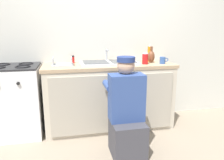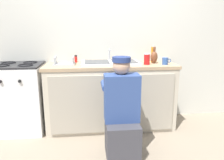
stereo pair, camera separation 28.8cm
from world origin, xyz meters
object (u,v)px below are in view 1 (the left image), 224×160
object	(u,v)px
coffee_mug	(163,60)
spice_bottle_red	(73,59)
stove_range	(16,101)
dish_rack_tray	(63,64)
soda_cup_red	(145,59)
vase_decorative	(151,56)
sink_double_basin	(109,63)
plumber_person	(127,115)
soap_bottle_orange	(149,54)

from	to	relation	value
coffee_mug	spice_bottle_red	xyz separation A→B (m)	(-1.22, 0.33, 0.00)
stove_range	coffee_mug	xyz separation A→B (m)	(1.99, -0.13, 0.50)
dish_rack_tray	soda_cup_red	size ratio (longest dim) A/B	1.84
stove_range	spice_bottle_red	bearing A→B (deg)	14.23
dish_rack_tray	spice_bottle_red	size ratio (longest dim) A/B	2.67
stove_range	dish_rack_tray	distance (m)	0.78
stove_range	vase_decorative	distance (m)	1.95
spice_bottle_red	dish_rack_tray	bearing A→B (deg)	-125.66
vase_decorative	sink_double_basin	bearing A→B (deg)	179.41
coffee_mug	dish_rack_tray	bearing A→B (deg)	174.64
sink_double_basin	plumber_person	world-z (taller)	sink_double_basin
stove_range	coffee_mug	size ratio (longest dim) A/B	7.54
vase_decorative	spice_bottle_red	size ratio (longest dim) A/B	2.19
spice_bottle_red	plumber_person	bearing A→B (deg)	-60.58
plumber_person	soap_bottle_orange	xyz separation A→B (m)	(0.58, 0.86, 0.57)
stove_range	plumber_person	size ratio (longest dim) A/B	0.86
dish_rack_tray	coffee_mug	bearing A→B (deg)	-5.36
vase_decorative	spice_bottle_red	bearing A→B (deg)	169.76
soap_bottle_orange	coffee_mug	distance (m)	0.27
stove_range	soap_bottle_orange	size ratio (longest dim) A/B	3.80
coffee_mug	stove_range	bearing A→B (deg)	176.13
sink_double_basin	plumber_person	distance (m)	0.90
coffee_mug	soda_cup_red	size ratio (longest dim) A/B	0.83
plumber_person	coffee_mug	world-z (taller)	plumber_person
sink_double_basin	dish_rack_tray	bearing A→B (deg)	-179.21
soap_bottle_orange	dish_rack_tray	bearing A→B (deg)	-174.77
plumber_person	spice_bottle_red	bearing A→B (deg)	119.42
sink_double_basin	soda_cup_red	world-z (taller)	sink_double_basin
spice_bottle_red	vase_decorative	bearing A→B (deg)	-10.24
coffee_mug	spice_bottle_red	size ratio (longest dim) A/B	1.20
soda_cup_red	vase_decorative	bearing A→B (deg)	39.89
dish_rack_tray	soda_cup_red	distance (m)	1.12
sink_double_basin	spice_bottle_red	distance (m)	0.52
soap_bottle_orange	spice_bottle_red	size ratio (longest dim) A/B	2.38
stove_range	sink_double_basin	bearing A→B (deg)	0.10
coffee_mug	spice_bottle_red	bearing A→B (deg)	164.89
coffee_mug	plumber_person	bearing A→B (deg)	-137.92
plumber_person	soda_cup_red	distance (m)	0.94
sink_double_basin	dish_rack_tray	world-z (taller)	sink_double_basin
coffee_mug	soda_cup_red	xyz separation A→B (m)	(-0.25, 0.02, 0.03)
stove_range	vase_decorative	world-z (taller)	vase_decorative
plumber_person	dish_rack_tray	xyz separation A→B (m)	(-0.68, 0.75, 0.48)
stove_range	vase_decorative	xyz separation A→B (m)	(1.87, -0.00, 0.54)
sink_double_basin	dish_rack_tray	distance (m)	0.63
plumber_person	dish_rack_tray	bearing A→B (deg)	132.28
soda_cup_red	stove_range	bearing A→B (deg)	176.25
plumber_person	sink_double_basin	bearing A→B (deg)	93.79
sink_double_basin	vase_decorative	world-z (taller)	vase_decorative
plumber_person	spice_bottle_red	world-z (taller)	plumber_person
soap_bottle_orange	coffee_mug	world-z (taller)	soap_bottle_orange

